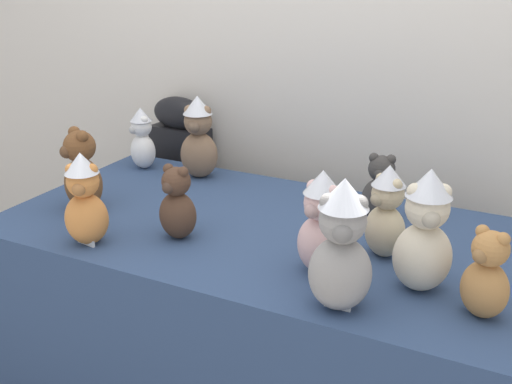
% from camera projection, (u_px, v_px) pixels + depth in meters
% --- Properties ---
extents(wall_back, '(7.00, 0.08, 2.60)m').
position_uv_depth(wall_back, '(335.00, 38.00, 2.44)').
color(wall_back, silver).
rests_on(wall_back, ground_plane).
extents(display_table, '(1.72, 0.92, 0.76)m').
position_uv_depth(display_table, '(256.00, 322.00, 2.18)').
color(display_table, navy).
rests_on(display_table, ground_plane).
extents(instrument_case, '(0.29, 0.14, 1.02)m').
position_uv_depth(instrument_case, '(183.00, 201.00, 2.91)').
color(instrument_case, black).
rests_on(instrument_case, ground_plane).
extents(teddy_bear_mocha, '(0.18, 0.16, 0.34)m').
position_uv_depth(teddy_bear_mocha, '(199.00, 138.00, 2.43)').
color(teddy_bear_mocha, '#7F6047').
rests_on(teddy_bear_mocha, display_table).
extents(teddy_bear_sand, '(0.17, 0.16, 0.29)m').
position_uv_depth(teddy_bear_sand, '(386.00, 212.00, 1.79)').
color(teddy_bear_sand, '#CCB78E').
rests_on(teddy_bear_sand, display_table).
extents(teddy_bear_caramel, '(0.16, 0.15, 0.24)m').
position_uv_depth(teddy_bear_caramel, '(486.00, 276.00, 1.49)').
color(teddy_bear_caramel, '#B27A42').
rests_on(teddy_bear_caramel, display_table).
extents(teddy_bear_ginger, '(0.17, 0.16, 0.30)m').
position_uv_depth(teddy_bear_ginger, '(85.00, 200.00, 1.86)').
color(teddy_bear_ginger, '#D17F3D').
rests_on(teddy_bear_ginger, display_table).
extents(teddy_bear_cocoa, '(0.13, 0.12, 0.24)m').
position_uv_depth(teddy_bear_cocoa, '(177.00, 205.00, 1.91)').
color(teddy_bear_cocoa, '#4C3323').
rests_on(teddy_bear_cocoa, display_table).
extents(teddy_bear_blush, '(0.17, 0.15, 0.31)m').
position_uv_depth(teddy_bear_blush, '(321.00, 224.00, 1.69)').
color(teddy_bear_blush, beige).
rests_on(teddy_bear_blush, display_table).
extents(teddy_bear_snow, '(0.15, 0.14, 0.26)m').
position_uv_depth(teddy_bear_snow, '(142.00, 139.00, 2.56)').
color(teddy_bear_snow, white).
rests_on(teddy_bear_snow, display_table).
extents(teddy_bear_ash, '(0.20, 0.18, 0.35)m').
position_uv_depth(teddy_bear_ash, '(341.00, 247.00, 1.50)').
color(teddy_bear_ash, gray).
rests_on(teddy_bear_ash, display_table).
extents(teddy_bear_chestnut, '(0.19, 0.18, 0.30)m').
position_uv_depth(teddy_bear_chestnut, '(82.00, 172.00, 2.13)').
color(teddy_bear_chestnut, brown).
rests_on(teddy_bear_chestnut, display_table).
extents(teddy_bear_charcoal, '(0.13, 0.12, 0.24)m').
position_uv_depth(teddy_bear_charcoal, '(380.00, 190.00, 2.04)').
color(teddy_bear_charcoal, '#383533').
rests_on(teddy_bear_charcoal, display_table).
extents(teddy_bear_cream, '(0.20, 0.18, 0.34)m').
position_uv_depth(teddy_bear_cream, '(425.00, 233.00, 1.59)').
color(teddy_bear_cream, beige).
rests_on(teddy_bear_cream, display_table).
extents(name_card_front_left, '(0.07, 0.01, 0.05)m').
position_uv_depth(name_card_front_left, '(338.00, 300.00, 1.55)').
color(name_card_front_left, white).
rests_on(name_card_front_left, display_table).
extents(name_card_front_middle, '(0.07, 0.02, 0.05)m').
position_uv_depth(name_card_front_middle, '(86.00, 237.00, 1.89)').
color(name_card_front_middle, white).
rests_on(name_card_front_middle, display_table).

